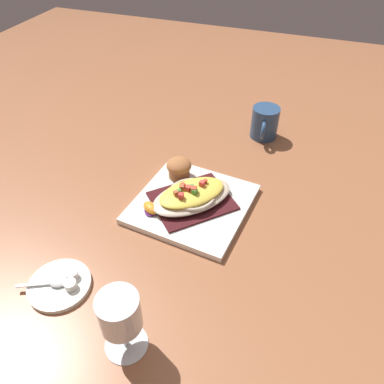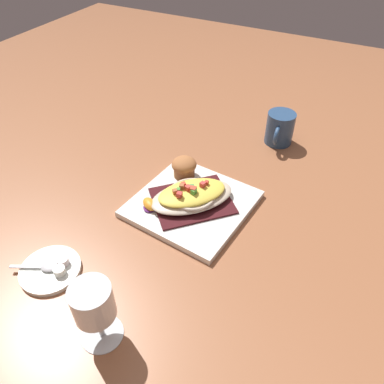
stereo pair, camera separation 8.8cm
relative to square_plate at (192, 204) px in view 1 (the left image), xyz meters
The scene contains 12 objects.
ground_plane 0.01m from the square_plate, ahead, with size 2.60×2.60×0.00m, color #9E603D.
square_plate is the anchor object (origin of this frame).
folded_napkin 0.01m from the square_plate, ahead, with size 0.18×0.15×0.00m, color #421519.
gratin_dish 0.03m from the square_plate, 119.13° to the right, with size 0.22×0.22×0.05m.
muffin 0.11m from the square_plate, 128.89° to the left, with size 0.06×0.06×0.05m.
orange_garnish 0.10m from the square_plate, 141.37° to the right, with size 0.05×0.05×0.02m.
coffee_mug 0.38m from the square_plate, 74.99° to the left, with size 0.08×0.11×0.09m.
stemmed_glass 0.37m from the square_plate, 88.22° to the right, with size 0.08×0.08×0.13m.
creamer_saucer 0.35m from the square_plate, 118.63° to the right, with size 0.12×0.12×0.01m, color white.
spoon 0.35m from the square_plate, 119.15° to the right, with size 0.09×0.06×0.01m.
creamer_cup_0 0.33m from the square_plate, 114.51° to the right, with size 0.02×0.02×0.02m, color white.
creamer_cup_1 0.32m from the square_plate, 117.86° to the right, with size 0.02×0.02×0.02m, color white.
Camera 1 is at (0.22, -0.62, 0.62)m, focal length 35.15 mm.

